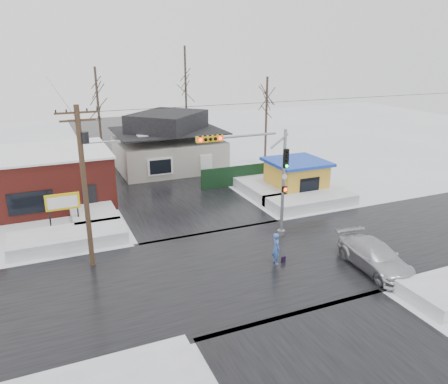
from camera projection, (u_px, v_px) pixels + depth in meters
name	position (u px, v px, depth m)	size (l,w,h in m)	color
ground	(247.00, 265.00, 24.70)	(120.00, 120.00, 0.00)	white
road_ns	(247.00, 265.00, 24.69)	(10.00, 120.00, 0.02)	black
road_ew	(247.00, 265.00, 24.69)	(120.00, 10.00, 0.02)	black
snowbank_nw	(68.00, 238.00, 27.29)	(7.00, 3.00, 0.80)	white
snowbank_ne	(311.00, 200.00, 34.06)	(7.00, 3.00, 0.80)	white
snowbank_nside_w	(91.00, 208.00, 32.40)	(3.00, 8.00, 0.80)	white
snowbank_nside_e	(258.00, 186.00, 37.67)	(3.00, 8.00, 0.80)	white
traffic_signal	(262.00, 171.00, 26.78)	(6.05, 0.68, 7.00)	gray
utility_pole	(85.00, 179.00, 23.16)	(3.15, 0.44, 9.00)	#382619
brick_building	(29.00, 179.00, 33.85)	(12.20, 8.20, 4.12)	maroon
marquee_sign	(63.00, 203.00, 28.99)	(2.20, 0.21, 2.55)	black
house	(168.00, 143.00, 43.81)	(10.40, 8.40, 5.76)	#AAA59A
kiosk	(296.00, 177.00, 36.53)	(4.60, 4.60, 2.88)	gold
fence	(243.00, 175.00, 39.07)	(8.00, 0.12, 1.80)	black
tree_far_left	(97.00, 88.00, 43.37)	(3.00, 3.00, 10.00)	#332821
tree_far_mid	(185.00, 69.00, 48.38)	(3.00, 3.00, 12.00)	#332821
tree_far_right	(267.00, 95.00, 44.41)	(3.00, 3.00, 9.00)	#332821
pedestrian	(276.00, 249.00, 24.64)	(0.68, 0.44, 1.86)	#4265B8
car	(375.00, 257.00, 24.05)	(2.11, 5.20, 1.51)	silver
shopping_bag	(283.00, 260.00, 24.99)	(0.28, 0.12, 0.35)	black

